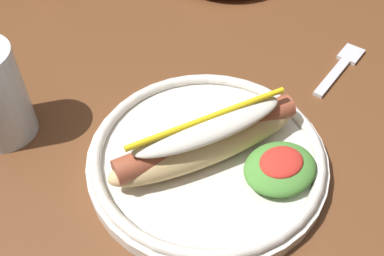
% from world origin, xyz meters
% --- Properties ---
extents(dining_table, '(1.15, 1.06, 0.74)m').
position_xyz_m(dining_table, '(0.00, 0.00, 0.64)').
color(dining_table, brown).
rests_on(dining_table, ground_plane).
extents(hot_dog_plate, '(0.25, 0.25, 0.08)m').
position_xyz_m(hot_dog_plate, '(0.02, -0.20, 0.76)').
color(hot_dog_plate, silver).
rests_on(hot_dog_plate, dining_table).
extents(fork, '(0.12, 0.06, 0.00)m').
position_xyz_m(fork, '(0.25, -0.16, 0.74)').
color(fork, silver).
rests_on(fork, dining_table).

